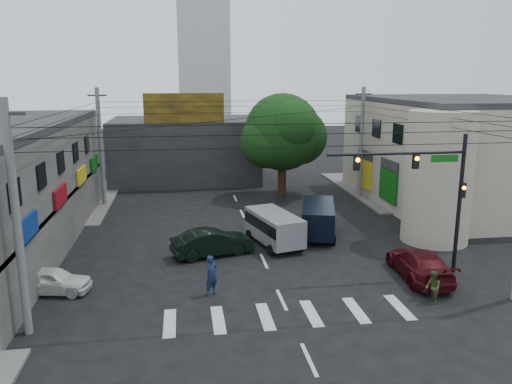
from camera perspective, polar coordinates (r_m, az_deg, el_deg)
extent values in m
plane|color=black|center=(25.94, 1.63, -9.45)|extent=(160.00, 160.00, 0.00)
cube|color=#514F4C|center=(44.91, -26.04, -1.04)|extent=(16.00, 16.00, 0.15)
cube|color=#514F4C|center=(48.19, 19.26, 0.42)|extent=(16.00, 16.00, 0.15)
cube|color=gray|center=(43.24, 22.68, 4.09)|extent=(14.00, 18.00, 8.00)
cylinder|color=gray|center=(32.08, 20.10, 1.57)|extent=(4.00, 4.00, 8.00)
cube|color=#232326|center=(50.09, -8.11, 4.87)|extent=(14.00, 10.00, 6.00)
cube|color=olive|center=(44.80, -8.22, 9.46)|extent=(7.00, 0.30, 2.60)
cube|color=silver|center=(94.51, -6.17, 20.16)|extent=(9.00, 9.00, 44.00)
cylinder|color=black|center=(42.15, 2.99, 2.38)|extent=(0.70, 0.70, 4.40)
sphere|color=black|center=(41.68, 3.04, 6.85)|extent=(6.40, 6.40, 6.40)
cylinder|color=black|center=(27.19, 22.20, -1.39)|extent=(0.20, 0.20, 7.20)
cylinder|color=black|center=(25.08, 15.80, 4.26)|extent=(7.00, 0.14, 0.14)
cube|color=black|center=(25.57, 17.80, 3.37)|extent=(0.28, 0.22, 0.75)
cube|color=black|center=(24.40, 11.44, 3.30)|extent=(0.28, 0.22, 0.75)
sphere|color=orange|center=(25.42, 17.96, 3.65)|extent=(0.20, 0.20, 0.20)
sphere|color=orange|center=(24.24, 11.57, 3.60)|extent=(0.20, 0.20, 0.20)
cube|color=#0C5610|center=(26.25, 20.76, 3.60)|extent=(1.40, 0.06, 0.35)
cylinder|color=#59595B|center=(20.79, -25.68, -3.04)|extent=(0.32, 0.32, 9.20)
cylinder|color=#59595B|center=(40.46, -17.32, 4.82)|extent=(0.32, 0.32, 9.20)
cylinder|color=#59595B|center=(42.60, 11.94, 5.50)|extent=(0.32, 0.32, 9.20)
imported|color=black|center=(28.52, -5.00, -5.77)|extent=(3.93, 5.42, 1.52)
imported|color=silver|center=(25.54, -22.30, -9.33)|extent=(2.75, 4.13, 1.23)
imported|color=#420910|center=(26.61, 18.16, -7.82)|extent=(2.78, 5.38, 1.48)
imported|color=#121E40|center=(23.40, -5.11, -9.50)|extent=(1.15, 1.14, 1.92)
imported|color=#384520|center=(23.94, 19.56, -10.23)|extent=(0.80, 0.66, 1.51)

